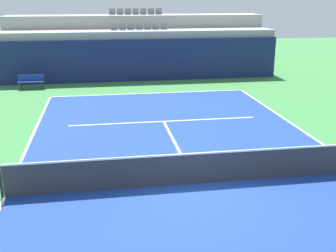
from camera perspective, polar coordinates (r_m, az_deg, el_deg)
ground_plane at (r=12.52m, az=3.85°, el=-7.87°), size 80.00×80.00×0.00m
court_surface at (r=12.52m, az=3.85°, el=-7.85°), size 11.00×24.00×0.01m
baseline_far at (r=23.72m, az=-2.62°, el=4.50°), size 11.00×0.10×0.00m
sideline_left at (r=12.56m, az=-21.50°, el=-9.02°), size 0.10×24.00×0.00m
service_line_far at (r=18.40m, az=-0.60°, el=0.64°), size 8.26×0.10×0.00m
centre_service_line at (r=15.41m, az=1.19°, el=-2.79°), size 0.10×6.40×0.00m
back_wall at (r=27.12m, az=-3.60°, el=8.99°), size 17.94×0.30×2.66m
stands_tier_lower at (r=28.42m, az=-3.88°, el=9.85°), size 17.94×2.40×3.13m
stands_tier_upper at (r=30.74m, az=-4.34°, el=11.24°), size 17.94×2.40×3.99m
seating_row_lower at (r=28.34m, az=-3.98°, el=13.25°), size 3.75×0.44×0.44m
seating_row_upper at (r=30.67m, az=-4.45°, el=15.20°), size 3.75×0.44×0.44m
tennis_net at (r=12.31m, az=3.90°, el=-5.74°), size 11.08×0.08×1.07m
player_bench at (r=26.04m, az=-18.26°, el=5.94°), size 1.50×0.40×0.85m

